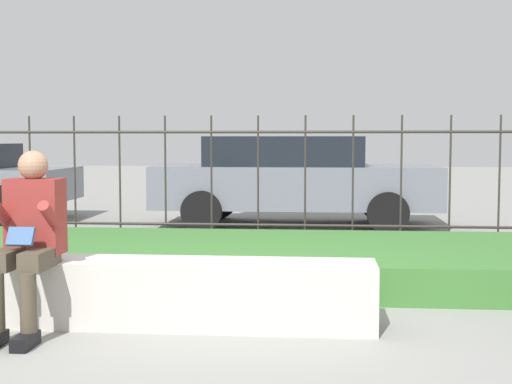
# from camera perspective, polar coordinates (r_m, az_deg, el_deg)

# --- Properties ---
(ground_plane) EXTENTS (60.00, 60.00, 0.00)m
(ground_plane) POSITION_cam_1_polar(r_m,az_deg,el_deg) (5.28, -3.08, -10.71)
(ground_plane) COLOR gray
(stone_bench) EXTENTS (3.01, 0.47, 0.48)m
(stone_bench) POSITION_cam_1_polar(r_m,az_deg,el_deg) (5.29, -7.02, -8.30)
(stone_bench) COLOR beige
(stone_bench) RESTS_ON ground_plane
(person_seated_reader) EXTENTS (0.42, 0.73, 1.28)m
(person_seated_reader) POSITION_cam_1_polar(r_m,az_deg,el_deg) (5.23, -17.68, -3.16)
(person_seated_reader) COLOR black
(person_seated_reader) RESTS_ON ground_plane
(grass_berm) EXTENTS (10.47, 2.40, 0.32)m
(grass_berm) POSITION_cam_1_polar(r_m,az_deg,el_deg) (7.09, -0.91, -5.50)
(grass_berm) COLOR #3D7533
(grass_berm) RESTS_ON ground_plane
(iron_fence) EXTENTS (8.47, 0.03, 1.64)m
(iron_fence) POSITION_cam_1_polar(r_m,az_deg,el_deg) (8.54, 0.17, 0.89)
(iron_fence) COLOR #332D28
(iron_fence) RESTS_ON ground_plane
(car_parked_center) EXTENTS (4.37, 1.94, 1.40)m
(car_parked_center) POSITION_cam_1_polar(r_m,az_deg,el_deg) (11.18, 3.00, 1.10)
(car_parked_center) COLOR slate
(car_parked_center) RESTS_ON ground_plane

